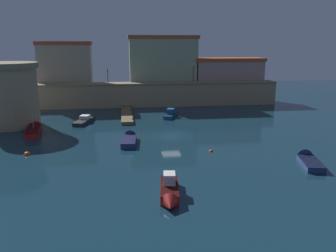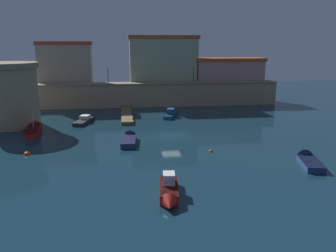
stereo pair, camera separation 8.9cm
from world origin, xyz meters
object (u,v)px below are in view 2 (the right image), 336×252
mooring_buoy_0 (27,155)px  moored_boat_6 (130,139)px  moored_boat_1 (34,129)px  moored_boat_3 (169,192)px  moored_boat_5 (308,160)px  quay_lamp_1 (194,70)px  quay_lamp_0 (108,73)px  fortress_tower (9,94)px  mooring_buoy_1 (211,152)px  moored_boat_2 (172,113)px  moored_boat_4 (87,119)px

mooring_buoy_0 → moored_boat_6: bearing=19.4°
moored_boat_1 → moored_boat_3: moored_boat_1 is taller
moored_boat_3 → moored_boat_5: 16.80m
quay_lamp_1 → moored_boat_6: 29.55m
quay_lamp_1 → moored_boat_3: bearing=-103.9°
quay_lamp_0 → moored_boat_3: size_ratio=0.51×
moored_boat_3 → moored_boat_1: bearing=-139.1°
quay_lamp_1 → moored_boat_6: quay_lamp_1 is taller
quay_lamp_0 → quay_lamp_1: 16.88m
fortress_tower → mooring_buoy_0: 16.82m
mooring_buoy_1 → moored_boat_2: bearing=94.6°
mooring_buoy_1 → mooring_buoy_0: bearing=175.9°
quay_lamp_1 → moored_boat_2: bearing=-119.6°
moored_boat_1 → quay_lamp_1: bearing=-61.7°
mooring_buoy_0 → mooring_buoy_1: mooring_buoy_0 is taller
mooring_buoy_1 → moored_boat_4: bearing=130.8°
quay_lamp_1 → moored_boat_3: size_ratio=0.60×
fortress_tower → quay_lamp_0: size_ratio=3.24×
quay_lamp_0 → mooring_buoy_0: bearing=-105.3°
quay_lamp_0 → mooring_buoy_1: 34.21m
fortress_tower → mooring_buoy_0: fortress_tower is taller
fortress_tower → mooring_buoy_1: 31.77m
quay_lamp_1 → mooring_buoy_0: bearing=-130.2°
mooring_buoy_1 → moored_boat_5: bearing=-29.1°
quay_lamp_1 → quay_lamp_0: bearing=180.0°
fortress_tower → mooring_buoy_1: size_ratio=20.20×
moored_boat_2 → mooring_buoy_0: size_ratio=8.96×
moored_boat_2 → quay_lamp_1: bearing=-9.2°
quay_lamp_0 → moored_boat_5: size_ratio=0.51×
quay_lamp_0 → mooring_buoy_0: 31.35m
moored_boat_5 → moored_boat_3: bearing=126.3°
moored_boat_2 → moored_boat_3: moored_boat_3 is taller
fortress_tower → moored_boat_3: (20.32, -28.06, -4.26)m
moored_boat_1 → moored_boat_2: 22.50m
moored_boat_1 → moored_boat_4: 9.11m
moored_boat_2 → moored_boat_3: 32.69m
quay_lamp_0 → moored_boat_6: size_ratio=0.48×
moored_boat_1 → quay_lamp_0: bearing=-34.3°
moored_boat_4 → moored_boat_6: moored_boat_6 is taller
quay_lamp_0 → moored_boat_5: quay_lamp_0 is taller
quay_lamp_0 → moored_boat_2: quay_lamp_0 is taller
moored_boat_3 → mooring_buoy_1: moored_boat_3 is taller
quay_lamp_1 → moored_boat_4: bearing=-147.5°
moored_boat_2 → mooring_buoy_1: size_ratio=13.65×
quay_lamp_0 → moored_boat_3: 43.53m
quay_lamp_1 → mooring_buoy_1: (-4.16, -31.06, -6.97)m
moored_boat_4 → moored_boat_6: size_ratio=1.16×
moored_boat_2 → moored_boat_4: 14.35m
moored_boat_2 → mooring_buoy_1: 20.84m
fortress_tower → quay_lamp_0: fortress_tower is taller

